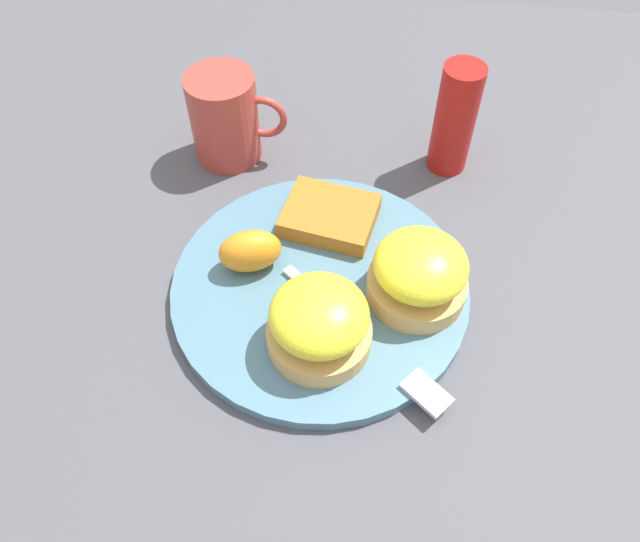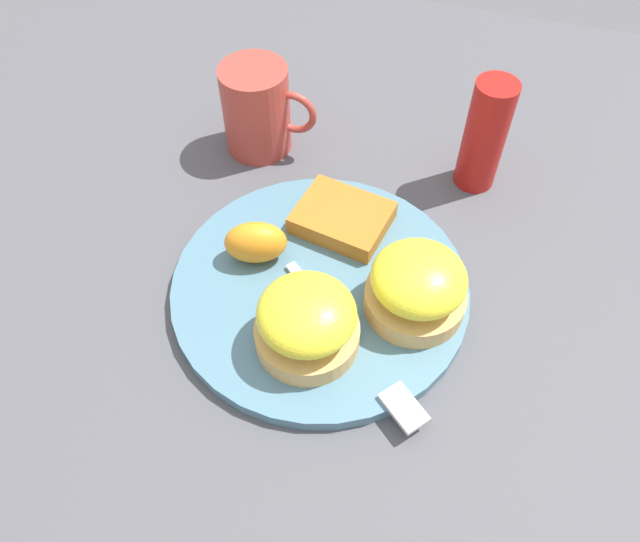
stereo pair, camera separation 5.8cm
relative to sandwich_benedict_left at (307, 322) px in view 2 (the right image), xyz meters
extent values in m
plane|color=#4C4C51|center=(-0.01, 0.06, -0.05)|extent=(1.10, 1.10, 0.00)
cylinder|color=slate|center=(-0.01, 0.06, -0.04)|extent=(0.28, 0.28, 0.01)
cylinder|color=tan|center=(0.00, 0.00, -0.02)|extent=(0.09, 0.09, 0.02)
ellipsoid|color=yellow|center=(0.00, 0.00, 0.01)|extent=(0.09, 0.09, 0.04)
cylinder|color=tan|center=(0.08, 0.06, -0.02)|extent=(0.09, 0.09, 0.02)
ellipsoid|color=yellow|center=(0.08, 0.06, 0.01)|extent=(0.09, 0.09, 0.04)
cube|color=#AF6721|center=(-0.01, 0.14, -0.02)|extent=(0.10, 0.09, 0.02)
ellipsoid|color=orange|center=(-0.08, 0.08, -0.01)|extent=(0.07, 0.05, 0.04)
cube|color=silver|center=(0.00, 0.04, -0.03)|extent=(0.09, 0.08, 0.00)
cube|color=silver|center=(0.10, -0.04, -0.03)|extent=(0.05, 0.04, 0.00)
cylinder|color=#B23D33|center=(-0.14, 0.25, 0.01)|extent=(0.08, 0.08, 0.10)
torus|color=#B23D33|center=(-0.09, 0.25, 0.01)|extent=(0.05, 0.01, 0.05)
cylinder|color=#B21914|center=(0.11, 0.26, 0.02)|extent=(0.04, 0.04, 0.13)
camera|label=1|loc=(0.04, -0.28, 0.45)|focal=35.00mm
camera|label=2|loc=(0.09, -0.27, 0.45)|focal=35.00mm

